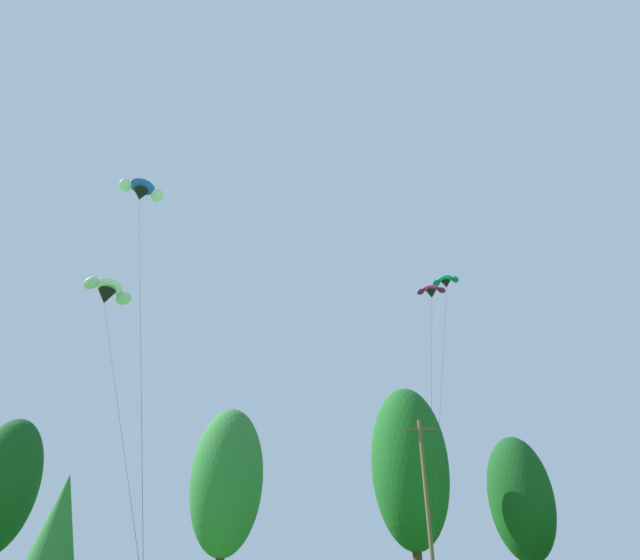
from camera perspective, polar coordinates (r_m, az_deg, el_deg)
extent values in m
ellipsoid|color=#144719|center=(52.54, -32.16, -18.96)|extent=(5.55, 5.55, 10.89)
cone|color=#2D7033|center=(46.18, -27.33, -22.90)|extent=(3.53, 3.53, 6.48)
ellipsoid|color=#2D7033|center=(41.77, -10.46, -21.23)|extent=(5.46, 5.46, 10.63)
ellipsoid|color=#19561E|center=(42.61, 10.09, -19.85)|extent=(5.97, 5.97, 12.13)
ellipsoid|color=#144719|center=(47.26, 21.69, -21.83)|extent=(5.07, 5.07, 9.49)
cylinder|color=brown|center=(36.15, 12.05, -23.93)|extent=(0.26, 0.26, 11.29)
cube|color=brown|center=(36.97, 11.20, -16.17)|extent=(2.20, 0.14, 0.14)
ellipsoid|color=white|center=(32.86, -22.71, -0.64)|extent=(1.96, 2.17, 1.00)
ellipsoid|color=silver|center=(33.27, -21.30, -1.93)|extent=(1.33, 1.21, 1.13)
ellipsoid|color=silver|center=(32.20, -24.39, -0.29)|extent=(1.31, 1.28, 1.13)
cone|color=black|center=(32.64, -23.06, -1.75)|extent=(1.39, 1.39, 0.87)
cylinder|color=black|center=(24.14, -21.98, -12.11)|extent=(8.36, 9.67, 14.30)
ellipsoid|color=#D12893|center=(36.11, 12.40, -0.93)|extent=(1.20, 0.77, 0.47)
ellipsoid|color=#66144C|center=(36.07, 13.57, -1.12)|extent=(0.63, 0.60, 0.59)
ellipsoid|color=#66144C|center=(35.96, 11.31, -1.30)|extent=(0.71, 0.62, 0.59)
cone|color=black|center=(35.95, 12.48, -1.59)|extent=(0.71, 0.71, 0.55)
cylinder|color=black|center=(28.91, 12.48, -13.43)|extent=(3.04, 7.70, 16.99)
ellipsoid|color=blue|center=(34.25, -19.43, 9.90)|extent=(1.91, 1.78, 0.95)
ellipsoid|color=white|center=(34.18, -17.92, 9.10)|extent=(1.15, 1.15, 1.05)
ellipsoid|color=white|center=(34.02, -21.11, 9.98)|extent=(1.06, 1.21, 1.05)
cone|color=black|center=(33.97, -19.64, 9.02)|extent=(1.21, 1.21, 0.75)
cylinder|color=black|center=(24.16, -19.61, -4.45)|extent=(6.78, 7.96, 20.62)
ellipsoid|color=teal|center=(48.02, 13.96, 0.11)|extent=(1.65, 1.43, 0.67)
ellipsoid|color=#0F666B|center=(47.79, 15.00, 0.07)|extent=(0.92, 1.00, 0.79)
ellipsoid|color=#0F666B|center=(48.02, 12.99, -0.36)|extent=(1.01, 1.03, 0.79)
cone|color=black|center=(47.84, 14.06, -0.50)|extent=(1.01, 1.01, 0.67)
cylinder|color=black|center=(34.65, 13.60, -10.72)|extent=(6.44, 17.38, 23.08)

